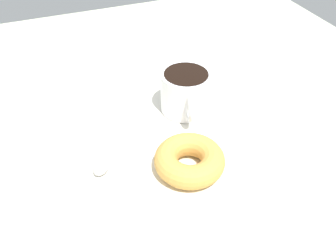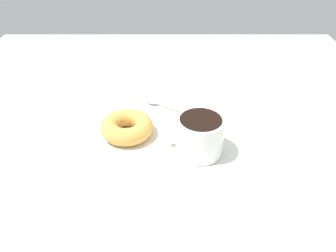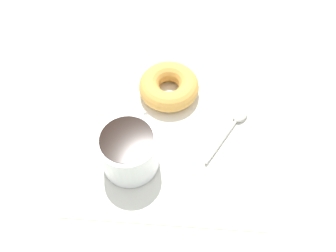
{
  "view_description": "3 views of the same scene",
  "coord_description": "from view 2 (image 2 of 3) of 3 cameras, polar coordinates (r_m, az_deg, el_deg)",
  "views": [
    {
      "loc": [
        -45.1,
        15.5,
        43.38
      ],
      "look_at": [
        0.8,
        -2.47,
        2.3
      ],
      "focal_mm": 40.0,
      "sensor_mm": 36.0,
      "label": 1
    },
    {
      "loc": [
        0.69,
        -58.94,
        41.89
      ],
      "look_at": [
        0.8,
        -2.47,
        2.3
      ],
      "focal_mm": 35.0,
      "sensor_mm": 36.0,
      "label": 2
    },
    {
      "loc": [
        30.63,
        -1.39,
        49.0
      ],
      "look_at": [
        0.8,
        -2.47,
        2.3
      ],
      "focal_mm": 35.0,
      "sensor_mm": 36.0,
      "label": 3
    }
  ],
  "objects": [
    {
      "name": "ground_plane",
      "position": [
        0.73,
        -0.63,
        -1.01
      ],
      "size": [
        120.0,
        120.0,
        2.0
      ],
      "primitive_type": "cube",
      "color": "beige"
    },
    {
      "name": "napkin",
      "position": [
        0.7,
        0.0,
        -1.44
      ],
      "size": [
        33.3,
        33.3,
        0.3
      ],
      "primitive_type": "cube",
      "rotation": [
        0.0,
        0.0,
        -0.03
      ],
      "color": "white",
      "rests_on": "ground_plane"
    },
    {
      "name": "coffee_cup",
      "position": [
        0.63,
        5.33,
        -1.53
      ],
      "size": [
        12.05,
        9.21,
        7.67
      ],
      "color": "white",
      "rests_on": "napkin"
    },
    {
      "name": "donut",
      "position": [
        0.69,
        -7.25,
        -0.16
      ],
      "size": [
        11.09,
        11.09,
        3.75
      ],
      "primitive_type": "torus",
      "color": "gold",
      "rests_on": "napkin"
    },
    {
      "name": "spoon",
      "position": [
        0.8,
        -1.65,
        3.91
      ],
      "size": [
        12.27,
        8.69,
        0.9
      ],
      "color": "#B7B2A8",
      "rests_on": "napkin"
    }
  ]
}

